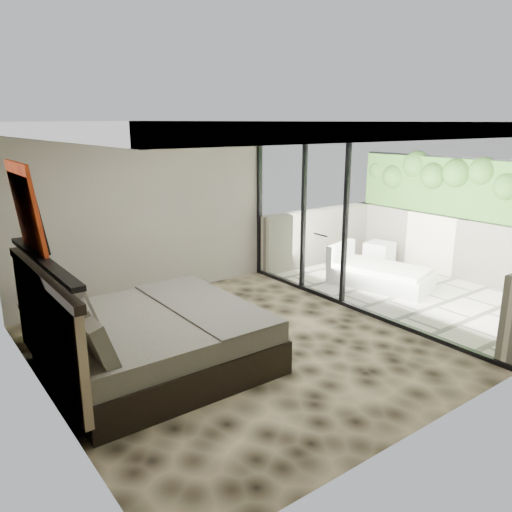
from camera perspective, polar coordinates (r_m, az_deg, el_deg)
floor at (r=6.51m, az=-2.35°, el=-10.40°), size 5.00×5.00×0.00m
ceiling at (r=5.89m, az=-2.65°, el=14.95°), size 4.50×5.00×0.02m
back_wall at (r=8.19m, az=-12.38°, el=4.85°), size 4.50×0.02×2.80m
left_wall at (r=5.18m, az=-23.46°, el=-1.87°), size 0.02×5.00×2.80m
glass_wall at (r=7.52m, az=11.87°, el=3.99°), size 0.08×5.00×2.80m
terrace_slab at (r=9.03m, az=17.74°, el=-4.17°), size 3.00×5.00×0.12m
parapet_far at (r=9.97m, az=22.59°, el=0.81°), size 0.30×5.00×1.10m
foliage_hedge at (r=9.78m, az=23.24°, el=7.07°), size 0.36×4.60×1.10m
picture_ledge at (r=5.26m, az=-23.20°, el=-0.46°), size 0.12×2.20×0.05m
bed at (r=5.98m, az=-12.34°, el=-9.16°), size 2.37×2.29×1.32m
nightstand at (r=7.12m, az=-23.14°, el=-7.35°), size 0.53×0.53×0.47m
table_lamp at (r=6.95m, az=-23.73°, el=-2.24°), size 0.31×0.31×0.57m
abstract_canvas at (r=5.54m, az=-24.84°, el=5.13°), size 0.13×0.90×0.90m
framed_print at (r=5.48m, az=-23.90°, el=3.54°), size 0.11×0.50×0.60m
ottoman at (r=10.29m, az=13.90°, el=0.19°), size 0.58×0.58×0.49m
lounger at (r=9.05m, az=13.69°, el=-2.04°), size 1.26×1.87×0.67m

